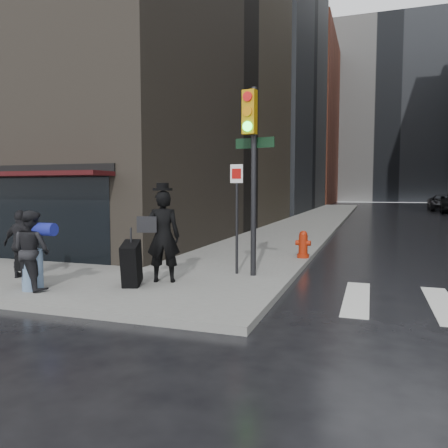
% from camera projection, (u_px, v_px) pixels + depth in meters
% --- Properties ---
extents(ground, '(140.00, 140.00, 0.00)m').
position_uv_depth(ground, '(181.00, 296.00, 9.14)').
color(ground, black).
rests_on(ground, ground).
extents(sidewalk_left, '(4.00, 50.00, 0.15)m').
position_uv_depth(sidewalk_left, '(321.00, 216.00, 34.63)').
color(sidewalk_left, slate).
rests_on(sidewalk_left, ground).
extents(bldg_left_mid, '(22.00, 24.00, 34.00)m').
position_uv_depth(bldg_left_mid, '(214.00, 54.00, 47.82)').
color(bldg_left_mid, slate).
rests_on(bldg_left_mid, ground).
extents(bldg_left_far, '(22.00, 20.00, 26.00)m').
position_uv_depth(bldg_left_far, '(265.00, 123.00, 70.80)').
color(bldg_left_far, brown).
rests_on(bldg_left_far, ground).
extents(bldg_distant, '(40.00, 12.00, 32.00)m').
position_uv_depth(bldg_distant, '(387.00, 114.00, 79.61)').
color(bldg_distant, slate).
rests_on(bldg_distant, ground).
extents(man_overcoat, '(1.16, 1.44, 2.26)m').
position_uv_depth(man_overcoat, '(157.00, 240.00, 9.67)').
color(man_overcoat, black).
rests_on(man_overcoat, ground).
extents(man_jeans, '(1.16, 0.80, 1.65)m').
position_uv_depth(man_jeans, '(32.00, 250.00, 8.99)').
color(man_jeans, black).
rests_on(man_jeans, ground).
extents(man_greycoat, '(0.96, 0.46, 1.60)m').
position_uv_depth(man_greycoat, '(21.00, 244.00, 10.22)').
color(man_greycoat, black).
rests_on(man_greycoat, ground).
extents(traffic_light, '(1.11, 0.58, 4.47)m').
position_uv_depth(traffic_light, '(250.00, 155.00, 10.28)').
color(traffic_light, black).
rests_on(traffic_light, ground).
extents(fire_hydrant, '(0.46, 0.36, 0.83)m').
position_uv_depth(fire_hydrant, '(303.00, 246.00, 13.27)').
color(fire_hydrant, '#961F09').
rests_on(fire_hydrant, ground).
extents(parked_car_6, '(2.94, 6.01, 1.64)m').
position_uv_depth(parked_car_6, '(443.00, 203.00, 46.17)').
color(parked_car_6, '#3A3A3E').
rests_on(parked_car_6, ground).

